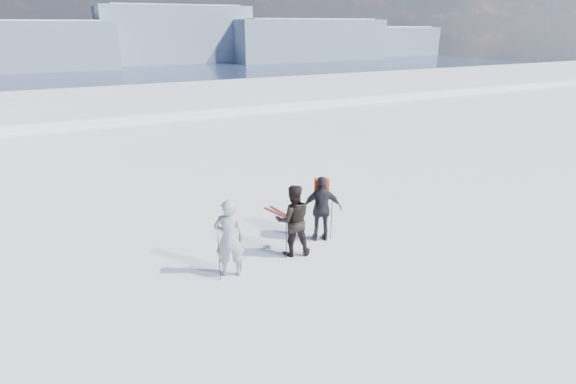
# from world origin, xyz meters

# --- Properties ---
(lake_basin) EXTENTS (820.00, 820.00, 71.62)m
(lake_basin) POSITION_xyz_m (0.00, 30.00, -6.50)
(lake_basin) COLOR white
(lake_basin) RESTS_ON ground
(far_mountain_range) EXTENTS (770.00, 110.00, 53.00)m
(far_mountain_range) POSITION_xyz_m (29.60, 454.78, -7.19)
(far_mountain_range) COLOR slate
(far_mountain_range) RESTS_ON ground
(skier_grey) EXTENTS (0.86, 0.72, 2.01)m
(skier_grey) POSITION_xyz_m (-3.69, 2.07, 1.01)
(skier_grey) COLOR #9499A2
(skier_grey) RESTS_ON ground
(skier_dark) EXTENTS (1.14, 1.00, 1.99)m
(skier_dark) POSITION_xyz_m (-1.81, 2.36, 0.99)
(skier_dark) COLOR black
(skier_dark) RESTS_ON ground
(skier_pack) EXTENTS (1.22, 0.89, 1.92)m
(skier_pack) POSITION_xyz_m (-0.69, 2.77, 0.96)
(skier_pack) COLOR black
(skier_pack) RESTS_ON ground
(backpack) EXTENTS (0.47, 0.38, 0.60)m
(backpack) POSITION_xyz_m (-0.59, 2.99, 2.22)
(backpack) COLOR red
(backpack) RESTS_ON skier_pack
(ski_poles) EXTENTS (3.65, 0.82, 1.36)m
(ski_poles) POSITION_xyz_m (-2.02, 2.32, 0.64)
(ski_poles) COLOR black
(ski_poles) RESTS_ON ground
(skis_loose) EXTENTS (0.60, 1.69, 0.03)m
(skis_loose) POSITION_xyz_m (-0.93, 4.83, 0.01)
(skis_loose) COLOR black
(skis_loose) RESTS_ON ground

